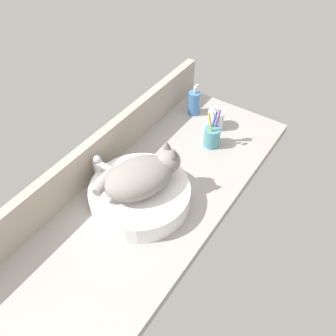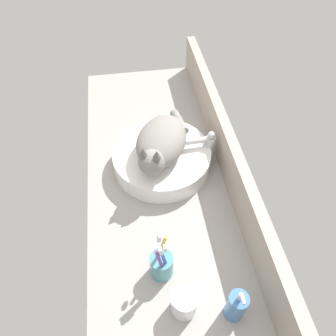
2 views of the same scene
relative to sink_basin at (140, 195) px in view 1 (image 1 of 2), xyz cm
name	(u,v)px [view 1 (image 1 of 2)]	position (x,y,z in cm)	size (l,w,h in cm)	color
ground_plane	(151,200)	(4.24, -1.52, -5.70)	(135.29, 52.80, 4.00)	#9E9993
backsplash_panel	(98,154)	(4.24, 23.09, 4.52)	(135.29, 3.60, 16.45)	#AD9E8E
sink_basin	(140,195)	(0.00, 0.00, 0.00)	(36.07, 36.07, 7.40)	white
cat	(142,175)	(1.28, -0.48, 9.46)	(30.14, 25.62, 14.00)	gray
faucet	(101,170)	(-0.68, 17.15, 3.60)	(3.60, 11.84, 13.60)	silver
soap_dispenser	(194,103)	(56.10, 11.60, 1.99)	(5.23, 5.23, 14.39)	#3F72B2
toothbrush_cup	(212,136)	(41.58, -5.97, 1.23)	(6.75, 6.75, 18.70)	teal
water_glass	(216,120)	(52.90, -1.76, -0.03)	(7.18, 7.18, 8.38)	white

